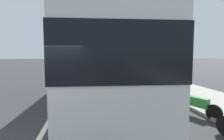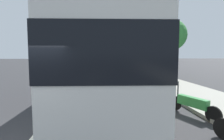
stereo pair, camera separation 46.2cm
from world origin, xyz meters
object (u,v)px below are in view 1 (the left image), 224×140
(coach_bus, at_px, (105,61))
(roadside_tree_mid_block, at_px, (165,36))
(car_behind_bus, at_px, (92,64))
(car_far_distant, at_px, (93,68))
(car_side_street, at_px, (65,63))
(roadside_tree_far_block, at_px, (138,34))
(motorcycle_angled, at_px, (164,90))
(motorcycle_nearest_curb, at_px, (192,103))

(coach_bus, bearing_deg, roadside_tree_mid_block, -43.40)
(car_behind_bus, bearing_deg, coach_bus, -177.13)
(car_far_distant, bearing_deg, car_side_street, 18.98)
(roadside_tree_mid_block, distance_m, roadside_tree_far_block, 6.33)
(motorcycle_angled, xyz_separation_m, roadside_tree_far_block, (11.72, -2.01, 4.40))
(car_far_distant, xyz_separation_m, roadside_tree_far_block, (-2.05, -5.26, 4.23))
(motorcycle_angled, relative_size, car_side_street, 0.49)
(car_far_distant, bearing_deg, roadside_tree_mid_block, -144.91)
(motorcycle_nearest_curb, relative_size, motorcycle_angled, 0.95)
(motorcycle_angled, xyz_separation_m, roadside_tree_mid_block, (5.48, -2.54, 3.45))
(car_side_street, relative_size, roadside_tree_far_block, 0.67)
(motorcycle_angled, distance_m, car_far_distant, 14.15)
(car_far_distant, relative_size, roadside_tree_far_block, 0.61)
(motorcycle_angled, height_order, car_far_distant, car_far_distant)
(roadside_tree_mid_block, bearing_deg, car_far_distant, 34.94)
(motorcycle_nearest_curb, xyz_separation_m, car_behind_bus, (24.63, 3.07, 0.27))
(coach_bus, height_order, car_far_distant, coach_bus)
(car_far_distant, distance_m, car_behind_bus, 8.20)
(car_behind_bus, bearing_deg, car_far_distant, -177.94)
(coach_bus, xyz_separation_m, roadside_tree_far_block, (11.64, -5.21, 2.85))
(roadside_tree_mid_block, bearing_deg, motorcycle_nearest_curb, 162.47)
(motorcycle_angled, height_order, roadside_tree_far_block, roadside_tree_far_block)
(motorcycle_nearest_curb, bearing_deg, roadside_tree_mid_block, -39.60)
(motorcycle_nearest_curb, xyz_separation_m, roadside_tree_mid_block, (8.14, -2.57, 3.46))
(coach_bus, relative_size, motorcycle_angled, 5.42)
(car_far_distant, distance_m, car_side_street, 15.74)
(car_side_street, relative_size, car_behind_bus, 0.99)
(motorcycle_angled, bearing_deg, car_side_street, 31.29)
(car_behind_bus, distance_m, roadside_tree_mid_block, 17.72)
(motorcycle_angled, relative_size, roadside_tree_far_block, 0.33)
(motorcycle_nearest_curb, height_order, car_behind_bus, car_behind_bus)
(roadside_tree_mid_block, bearing_deg, car_behind_bus, 18.87)
(coach_bus, bearing_deg, car_far_distant, 3.60)
(car_behind_bus, bearing_deg, motorcycle_nearest_curb, -169.76)
(coach_bus, distance_m, roadside_tree_mid_block, 8.11)
(motorcycle_nearest_curb, bearing_deg, roadside_tree_far_block, -30.14)
(roadside_tree_far_block, bearing_deg, coach_bus, 155.87)
(motorcycle_nearest_curb, bearing_deg, car_side_street, -7.23)
(motorcycle_angled, xyz_separation_m, car_side_street, (28.67, 8.33, 0.23))
(car_side_street, relative_size, roadside_tree_mid_block, 0.88)
(motorcycle_nearest_curb, height_order, roadside_tree_far_block, roadside_tree_far_block)
(car_far_distant, bearing_deg, roadside_tree_far_block, -111.18)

